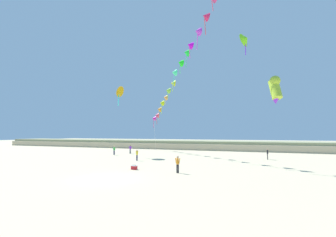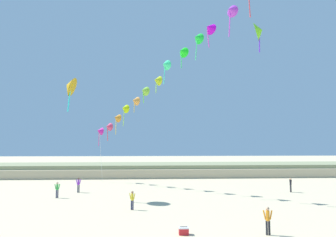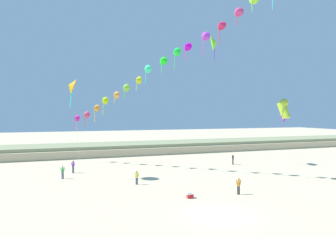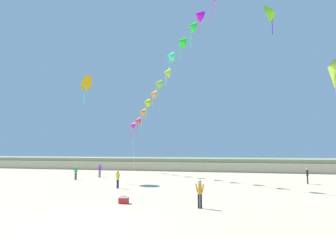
# 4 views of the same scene
# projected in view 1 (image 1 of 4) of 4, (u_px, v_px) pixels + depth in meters

# --- Properties ---
(ground_plane) EXTENTS (240.00, 240.00, 0.00)m
(ground_plane) POSITION_uv_depth(u_px,v_px,m) (107.00, 179.00, 18.50)
(ground_plane) COLOR beige
(dune_ridge) EXTENTS (120.00, 10.75, 1.95)m
(dune_ridge) POSITION_uv_depth(u_px,v_px,m) (204.00, 145.00, 54.40)
(dune_ridge) COLOR #BFAE8B
(dune_ridge) RESTS_ON ground
(person_near_left) EXTENTS (0.57, 0.22, 1.61)m
(person_near_left) POSITION_uv_depth(u_px,v_px,m) (178.00, 163.00, 21.23)
(person_near_left) COLOR black
(person_near_left) RESTS_ON ground
(person_near_right) EXTENTS (0.55, 0.21, 1.55)m
(person_near_right) POSITION_uv_depth(u_px,v_px,m) (114.00, 150.00, 38.97)
(person_near_right) COLOR #282D4C
(person_near_right) RESTS_ON ground
(person_mid_center) EXTENTS (0.21, 0.55, 1.57)m
(person_mid_center) POSITION_uv_depth(u_px,v_px,m) (267.00, 153.00, 32.14)
(person_mid_center) COLOR black
(person_mid_center) RESTS_ON ground
(person_far_left) EXTENTS (0.52, 0.25, 1.50)m
(person_far_left) POSITION_uv_depth(u_px,v_px,m) (137.00, 154.00, 30.85)
(person_far_left) COLOR #282D4C
(person_far_left) RESTS_ON ground
(person_far_right) EXTENTS (0.53, 0.33, 1.61)m
(person_far_right) POSITION_uv_depth(u_px,v_px,m) (130.00, 149.00, 41.57)
(person_far_right) COLOR #474C56
(person_far_right) RESTS_ON ground
(kite_banner_string) EXTENTS (24.31, 29.41, 24.35)m
(kite_banner_string) POSITION_uv_depth(u_px,v_px,m) (185.00, 55.00, 33.34)
(kite_banner_string) COLOR #CA2098
(large_kite_low_lead) EXTENTS (1.57, 1.87, 2.88)m
(large_kite_low_lead) POSITION_uv_depth(u_px,v_px,m) (275.00, 89.00, 22.54)
(large_kite_low_lead) COLOR #9EC12D
(large_kite_mid_trail) EXTENTS (2.09, 2.56, 3.75)m
(large_kite_mid_trail) POSITION_uv_depth(u_px,v_px,m) (245.00, 39.00, 35.29)
(large_kite_mid_trail) COLOR #7DEA1B
(large_kite_high_solo) EXTENTS (1.38, 2.02, 3.60)m
(large_kite_high_solo) POSITION_uv_depth(u_px,v_px,m) (119.00, 91.00, 38.92)
(large_kite_high_solo) COLOR #CD950B
(beach_cooler) EXTENTS (0.58, 0.41, 0.46)m
(beach_cooler) POSITION_uv_depth(u_px,v_px,m) (134.00, 167.00, 23.28)
(beach_cooler) COLOR red
(beach_cooler) RESTS_ON ground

